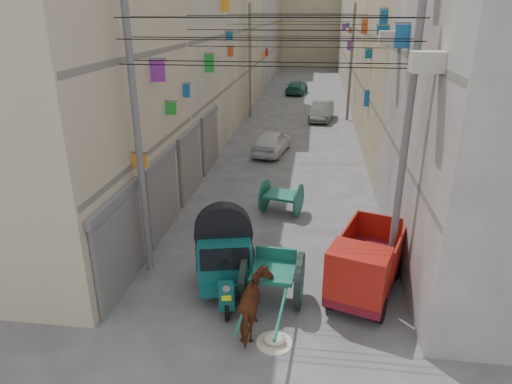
% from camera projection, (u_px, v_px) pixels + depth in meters
% --- Properties ---
extents(building_row_left, '(8.00, 62.00, 14.00)m').
position_uv_depth(building_row_left, '(208.00, 24.00, 38.27)').
color(building_row_left, tan).
rests_on(building_row_left, ground).
extents(building_row_right, '(8.00, 62.00, 14.00)m').
position_uv_depth(building_row_right, '(404.00, 25.00, 36.34)').
color(building_row_right, '#A6A19B').
rests_on(building_row_right, ground).
extents(end_cap_building, '(22.00, 10.00, 13.00)m').
position_uv_depth(end_cap_building, '(311.00, 18.00, 66.67)').
color(end_cap_building, '#B1A88B').
rests_on(end_cap_building, ground).
extents(shutters_left, '(0.18, 14.40, 2.88)m').
position_uv_depth(shutters_left, '(178.00, 176.00, 17.71)').
color(shutters_left, '#535459').
rests_on(shutters_left, ground).
extents(signboards, '(8.22, 40.52, 5.67)m').
position_uv_depth(signboards, '(295.00, 84.00, 26.93)').
color(signboards, '#C94B17').
rests_on(signboards, ground).
extents(ac_units, '(0.70, 6.55, 3.35)m').
position_uv_depth(ac_units, '(411.00, 11.00, 12.12)').
color(ac_units, '#AFA99D').
rests_on(ac_units, ground).
extents(utility_poles, '(7.40, 22.20, 8.00)m').
position_uv_depth(utility_poles, '(291.00, 86.00, 22.42)').
color(utility_poles, '#5E5D60').
rests_on(utility_poles, ground).
extents(overhead_cables, '(7.40, 22.52, 1.12)m').
position_uv_depth(overhead_cables, '(289.00, 29.00, 19.01)').
color(overhead_cables, black).
rests_on(overhead_cables, ground).
extents(auto_rickshaw, '(2.03, 2.92, 1.99)m').
position_uv_depth(auto_rickshaw, '(224.00, 252.00, 12.75)').
color(auto_rickshaw, black).
rests_on(auto_rickshaw, ground).
extents(tonga_cart, '(1.67, 3.45, 1.53)m').
position_uv_depth(tonga_cart, '(273.00, 277.00, 12.23)').
color(tonga_cart, black).
rests_on(tonga_cart, ground).
extents(mini_truck, '(2.52, 3.72, 1.92)m').
position_uv_depth(mini_truck, '(364.00, 271.00, 12.30)').
color(mini_truck, black).
rests_on(mini_truck, ground).
extents(second_cart, '(1.74, 1.62, 1.30)m').
position_uv_depth(second_cart, '(282.00, 197.00, 17.82)').
color(second_cart, '#145847').
rests_on(second_cart, ground).
extents(feed_sack, '(0.55, 0.44, 0.27)m').
position_uv_depth(feed_sack, '(275.00, 338.00, 10.92)').
color(feed_sack, beige).
rests_on(feed_sack, ground).
extents(horse, '(0.84, 1.75, 1.46)m').
position_uv_depth(horse, '(255.00, 306.00, 11.15)').
color(horse, maroon).
rests_on(horse, ground).
extents(distant_car_white, '(2.16, 4.08, 1.32)m').
position_uv_depth(distant_car_white, '(272.00, 142.00, 25.45)').
color(distant_car_white, silver).
rests_on(distant_car_white, ground).
extents(distant_car_grey, '(1.92, 4.14, 1.32)m').
position_uv_depth(distant_car_grey, '(322.00, 111.00, 33.32)').
color(distant_car_grey, '#4C504D').
rests_on(distant_car_grey, ground).
extents(distant_car_green, '(2.20, 4.41, 1.23)m').
position_uv_depth(distant_car_green, '(297.00, 87.00, 44.05)').
color(distant_car_green, '#1F5B4F').
rests_on(distant_car_green, ground).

